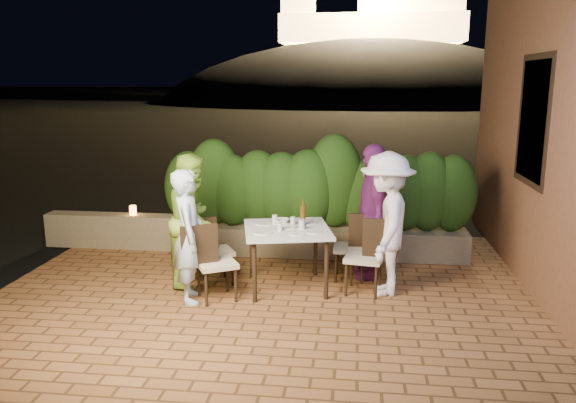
% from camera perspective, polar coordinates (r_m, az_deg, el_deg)
% --- Properties ---
extents(ground, '(400.00, 400.00, 0.00)m').
position_cam_1_polar(ground, '(6.07, -0.48, -11.97)').
color(ground, black).
rests_on(ground, ground).
extents(terrace_floor, '(7.00, 6.00, 0.15)m').
position_cam_1_polar(terrace_floor, '(6.54, 0.10, -10.63)').
color(terrace_floor, brown).
rests_on(terrace_floor, ground).
extents(window_pane, '(0.08, 1.00, 1.40)m').
position_cam_1_polar(window_pane, '(7.31, 23.87, 7.54)').
color(window_pane, black).
rests_on(window_pane, building_wall).
extents(window_frame, '(0.06, 1.15, 1.55)m').
position_cam_1_polar(window_frame, '(7.31, 23.79, 7.54)').
color(window_frame, black).
rests_on(window_frame, building_wall).
extents(planter, '(4.20, 0.55, 0.40)m').
position_cam_1_polar(planter, '(8.13, 3.03, -3.99)').
color(planter, '#786C4C').
rests_on(planter, ground).
extents(hedge, '(4.00, 0.70, 1.10)m').
position_cam_1_polar(hedge, '(7.95, 3.09, 1.21)').
color(hedge, '#1F4111').
rests_on(hedge, planter).
extents(parapet, '(2.20, 0.30, 0.50)m').
position_cam_1_polar(parapet, '(8.83, -16.81, -2.85)').
color(parapet, '#786C4C').
rests_on(parapet, ground).
extents(hill, '(52.00, 40.00, 22.00)m').
position_cam_1_polar(hill, '(65.82, 8.11, 6.46)').
color(hill, black).
rests_on(hill, ground).
extents(fortress, '(26.00, 8.00, 8.00)m').
position_cam_1_polar(fortress, '(65.99, 8.51, 19.08)').
color(fortress, '#FFCC7A').
rests_on(fortress, hill).
extents(dining_table, '(1.19, 1.19, 0.75)m').
position_cam_1_polar(dining_table, '(6.77, -0.10, -5.77)').
color(dining_table, white).
rests_on(dining_table, ground).
extents(plate_nw, '(0.22, 0.22, 0.01)m').
position_cam_1_polar(plate_nw, '(6.45, -2.57, -3.16)').
color(plate_nw, white).
rests_on(plate_nw, dining_table).
extents(plate_sw, '(0.21, 0.21, 0.01)m').
position_cam_1_polar(plate_sw, '(6.84, -2.44, -2.26)').
color(plate_sw, white).
rests_on(plate_sw, dining_table).
extents(plate_ne, '(0.20, 0.20, 0.01)m').
position_cam_1_polar(plate_ne, '(6.48, 2.62, -3.09)').
color(plate_ne, white).
rests_on(plate_ne, dining_table).
extents(plate_se, '(0.22, 0.22, 0.01)m').
position_cam_1_polar(plate_se, '(6.88, 2.05, -2.18)').
color(plate_se, white).
rests_on(plate_se, dining_table).
extents(plate_centre, '(0.22, 0.22, 0.01)m').
position_cam_1_polar(plate_centre, '(6.68, -0.04, -2.60)').
color(plate_centre, white).
rests_on(plate_centre, dining_table).
extents(plate_front, '(0.20, 0.20, 0.01)m').
position_cam_1_polar(plate_front, '(6.40, 0.95, -3.28)').
color(plate_front, white).
rests_on(plate_front, dining_table).
extents(glass_nw, '(0.06, 0.06, 0.10)m').
position_cam_1_polar(glass_nw, '(6.52, -0.84, -2.57)').
color(glass_nw, silver).
rests_on(glass_nw, dining_table).
extents(glass_sw, '(0.06, 0.06, 0.11)m').
position_cam_1_polar(glass_sw, '(6.84, -1.36, -1.82)').
color(glass_sw, silver).
rests_on(glass_sw, dining_table).
extents(glass_ne, '(0.07, 0.07, 0.12)m').
position_cam_1_polar(glass_ne, '(6.59, 1.40, -2.35)').
color(glass_ne, silver).
rests_on(glass_ne, dining_table).
extents(glass_se, '(0.06, 0.06, 0.10)m').
position_cam_1_polar(glass_se, '(6.80, 0.49, -1.96)').
color(glass_se, silver).
rests_on(glass_se, dining_table).
extents(beer_bottle, '(0.06, 0.06, 0.32)m').
position_cam_1_polar(beer_bottle, '(6.73, 1.52, -1.14)').
color(beer_bottle, '#51340D').
rests_on(beer_bottle, dining_table).
extents(bowl, '(0.22, 0.22, 0.05)m').
position_cam_1_polar(bowl, '(6.91, -0.70, -1.97)').
color(bowl, white).
rests_on(bowl, dining_table).
extents(chair_left_front, '(0.57, 0.57, 0.90)m').
position_cam_1_polar(chair_left_front, '(6.45, -7.28, -6.09)').
color(chair_left_front, black).
rests_on(chair_left_front, ground).
extents(chair_left_back, '(0.54, 0.54, 0.85)m').
position_cam_1_polar(chair_left_back, '(6.96, -7.38, -4.93)').
color(chair_left_back, black).
rests_on(chair_left_back, ground).
extents(chair_right_front, '(0.48, 0.48, 0.91)m').
position_cam_1_polar(chair_right_front, '(6.66, 7.71, -5.49)').
color(chair_right_front, black).
rests_on(chair_right_front, ground).
extents(chair_right_back, '(0.40, 0.40, 0.85)m').
position_cam_1_polar(chair_right_back, '(7.09, 6.27, -4.56)').
color(chair_right_back, black).
rests_on(chair_right_back, ground).
extents(diner_blue, '(0.49, 0.63, 1.52)m').
position_cam_1_polar(diner_blue, '(6.39, -10.03, -3.47)').
color(diner_blue, silver).
rests_on(diner_blue, ground).
extents(diner_green, '(0.62, 0.79, 1.61)m').
position_cam_1_polar(diner_green, '(6.94, -9.60, -1.80)').
color(diner_green, '#A4DA44').
rests_on(diner_green, ground).
extents(diner_white, '(0.73, 1.14, 1.68)m').
position_cam_1_polar(diner_white, '(6.59, 9.95, -2.25)').
color(diner_white, white).
rests_on(diner_white, ground).
extents(diner_purple, '(0.52, 1.04, 1.71)m').
position_cam_1_polar(diner_purple, '(7.12, 8.57, -1.00)').
color(diner_purple, '#7C2979').
rests_on(diner_purple, ground).
extents(parapet_lamp, '(0.10, 0.10, 0.14)m').
position_cam_1_polar(parapet_lamp, '(8.66, -15.48, -0.88)').
color(parapet_lamp, orange).
rests_on(parapet_lamp, parapet).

